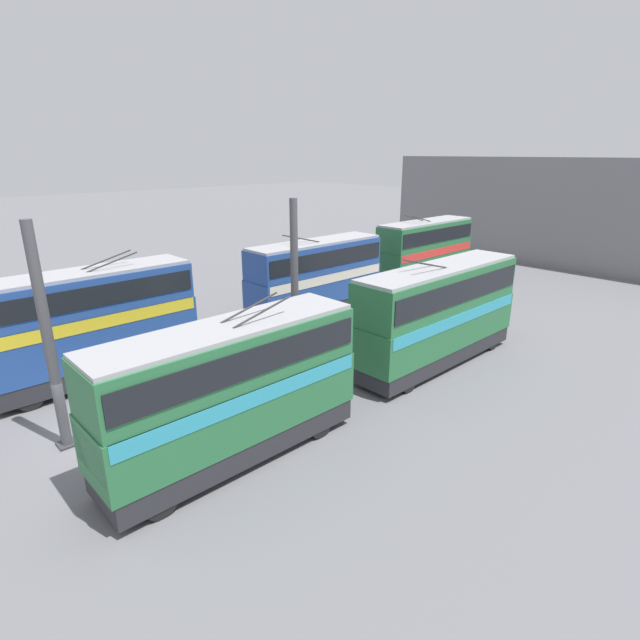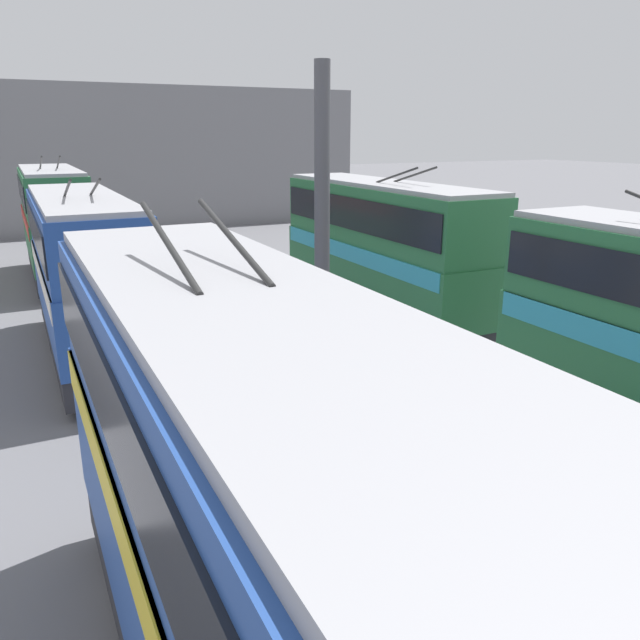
{
  "view_description": "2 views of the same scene",
  "coord_description": "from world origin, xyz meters",
  "px_view_note": "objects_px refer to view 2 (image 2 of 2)",
  "views": [
    {
      "loc": [
        -4.72,
        -17.89,
        10.19
      ],
      "look_at": [
        11.43,
        -0.7,
        2.21
      ],
      "focal_mm": 28.0,
      "sensor_mm": 36.0,
      "label": 1
    },
    {
      "loc": [
        -2.95,
        6.65,
        6.6
      ],
      "look_at": [
        10.51,
        0.0,
        2.09
      ],
      "focal_mm": 35.0,
      "sensor_mm": 36.0,
      "label": 2
    }
  ],
  "objects_px": {
    "bus_left_far": "(381,245)",
    "person_aisle_midway": "(475,502)",
    "bus_right_mid": "(86,268)",
    "bus_right_near": "(246,503)",
    "bus_right_far": "(55,218)",
    "person_by_left_row": "(571,436)"
  },
  "relations": [
    {
      "from": "bus_right_near",
      "to": "person_aisle_midway",
      "type": "relative_size",
      "value": 5.13
    },
    {
      "from": "person_aisle_midway",
      "to": "person_by_left_row",
      "type": "bearing_deg",
      "value": 43.16
    },
    {
      "from": "person_by_left_row",
      "to": "person_aisle_midway",
      "type": "bearing_deg",
      "value": -140.93
    },
    {
      "from": "bus_right_mid",
      "to": "person_by_left_row",
      "type": "relative_size",
      "value": 5.47
    },
    {
      "from": "bus_left_far",
      "to": "person_by_left_row",
      "type": "distance_m",
      "value": 11.16
    },
    {
      "from": "bus_right_near",
      "to": "bus_right_far",
      "type": "xyz_separation_m",
      "value": [
        25.66,
        -0.0,
        -0.08
      ]
    },
    {
      "from": "bus_left_far",
      "to": "bus_right_mid",
      "type": "relative_size",
      "value": 1.08
    },
    {
      "from": "bus_right_far",
      "to": "bus_right_mid",
      "type": "bearing_deg",
      "value": 180.0
    },
    {
      "from": "bus_left_far",
      "to": "person_aisle_midway",
      "type": "xyz_separation_m",
      "value": [
        -11.76,
        5.44,
        -1.87
      ]
    },
    {
      "from": "bus_right_near",
      "to": "bus_right_mid",
      "type": "relative_size",
      "value": 0.96
    },
    {
      "from": "bus_right_near",
      "to": "person_aisle_midway",
      "type": "distance_m",
      "value": 4.92
    },
    {
      "from": "bus_right_near",
      "to": "bus_right_mid",
      "type": "xyz_separation_m",
      "value": [
        13.94,
        -0.0,
        -0.18
      ]
    },
    {
      "from": "bus_right_far",
      "to": "person_by_left_row",
      "type": "height_order",
      "value": "bus_right_far"
    },
    {
      "from": "bus_right_mid",
      "to": "bus_right_near",
      "type": "bearing_deg",
      "value": 180.0
    },
    {
      "from": "person_by_left_row",
      "to": "person_aisle_midway",
      "type": "relative_size",
      "value": 0.97
    },
    {
      "from": "bus_right_near",
      "to": "person_by_left_row",
      "type": "relative_size",
      "value": 5.26
    },
    {
      "from": "person_aisle_midway",
      "to": "bus_right_mid",
      "type": "bearing_deg",
      "value": 134.58
    },
    {
      "from": "bus_right_near",
      "to": "bus_right_mid",
      "type": "height_order",
      "value": "bus_right_near"
    },
    {
      "from": "bus_right_mid",
      "to": "person_aisle_midway",
      "type": "xyz_separation_m",
      "value": [
        -12.58,
        -4.28,
        -1.83
      ]
    },
    {
      "from": "bus_left_far",
      "to": "person_aisle_midway",
      "type": "height_order",
      "value": "bus_left_far"
    },
    {
      "from": "bus_left_far",
      "to": "bus_right_mid",
      "type": "height_order",
      "value": "bus_left_far"
    },
    {
      "from": "bus_right_far",
      "to": "person_aisle_midway",
      "type": "bearing_deg",
      "value": -170.0
    }
  ]
}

